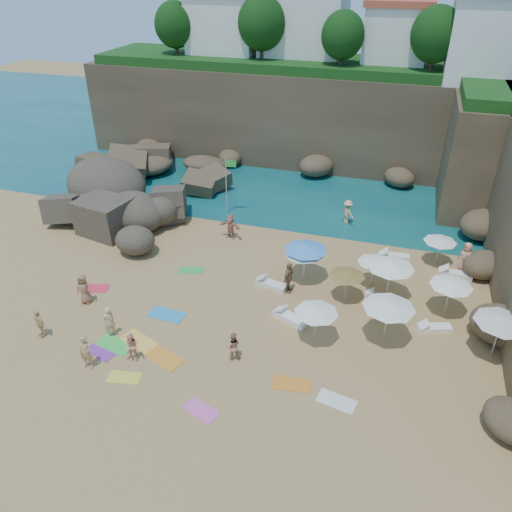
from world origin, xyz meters
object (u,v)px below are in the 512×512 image
(person_stand_3, at_px, (289,278))
(person_stand_6, at_px, (109,322))
(parasol_0, at_px, (304,252))
(person_stand_5, at_px, (230,226))
(person_stand_4, at_px, (466,257))
(parasol_1, at_px, (391,264))
(person_stand_1, at_px, (233,346))
(person_stand_2, at_px, (348,212))
(rock_outcrop, at_px, (115,225))
(lounger_0, at_px, (271,285))
(parasol_2, at_px, (441,240))
(flag_pole, at_px, (228,179))

(person_stand_3, relative_size, person_stand_6, 1.08)
(parasol_0, bearing_deg, person_stand_5, 148.13)
(parasol_0, height_order, person_stand_4, parasol_0)
(parasol_0, xyz_separation_m, parasol_1, (4.86, -0.38, 0.27))
(person_stand_1, xyz_separation_m, person_stand_2, (3.12, 15.51, 0.15))
(rock_outcrop, relative_size, person_stand_3, 4.75)
(person_stand_2, bearing_deg, parasol_0, 120.11)
(person_stand_1, bearing_deg, person_stand_3, -119.46)
(parasol_0, distance_m, person_stand_3, 1.80)
(parasol_0, height_order, lounger_0, parasol_0)
(parasol_0, xyz_separation_m, person_stand_6, (-8.16, -7.75, -1.10))
(rock_outcrop, bearing_deg, person_stand_3, -17.34)
(parasol_2, relative_size, person_stand_1, 1.32)
(person_stand_6, bearing_deg, lounger_0, 163.26)
(parasol_0, height_order, parasol_2, parasol_0)
(parasol_0, distance_m, person_stand_2, 8.21)
(person_stand_4, xyz_separation_m, person_stand_5, (-14.89, -0.29, -0.10))
(parasol_2, bearing_deg, flag_pole, 168.92)
(person_stand_1, relative_size, person_stand_4, 0.78)
(parasol_0, xyz_separation_m, person_stand_1, (-1.69, -7.50, -1.21))
(person_stand_5, bearing_deg, lounger_0, -36.79)
(parasol_0, distance_m, person_stand_6, 11.30)
(person_stand_3, height_order, person_stand_5, person_stand_3)
(person_stand_2, bearing_deg, parasol_2, -171.48)
(person_stand_5, relative_size, person_stand_6, 1.00)
(lounger_0, height_order, person_stand_3, person_stand_3)
(flag_pole, distance_m, parasol_2, 15.05)
(person_stand_3, distance_m, person_stand_4, 10.98)
(parasol_2, distance_m, person_stand_5, 13.36)
(parasol_1, height_order, parasol_2, parasol_1)
(parasol_2, relative_size, person_stand_4, 1.03)
(flag_pole, relative_size, person_stand_1, 2.81)
(person_stand_4, bearing_deg, person_stand_1, -74.45)
(person_stand_1, distance_m, person_stand_3, 6.24)
(person_stand_2, relative_size, person_stand_4, 0.93)
(person_stand_4, height_order, person_stand_5, person_stand_4)
(parasol_2, xyz_separation_m, lounger_0, (-9.12, -5.46, -1.58))
(parasol_2, height_order, person_stand_4, person_stand_4)
(person_stand_1, height_order, person_stand_3, person_stand_3)
(flag_pole, xyz_separation_m, lounger_0, (5.62, -8.35, -2.55))
(parasol_1, distance_m, parasol_2, 5.36)
(parasol_2, distance_m, person_stand_2, 7.21)
(lounger_0, height_order, person_stand_2, person_stand_2)
(parasol_0, relative_size, lounger_0, 1.20)
(flag_pole, xyz_separation_m, parasol_1, (12.08, -7.51, -0.47))
(person_stand_3, distance_m, person_stand_5, 7.25)
(person_stand_1, bearing_deg, parasol_2, -146.84)
(parasol_1, bearing_deg, person_stand_3, -169.49)
(flag_pole, relative_size, person_stand_4, 2.19)
(flag_pole, height_order, parasol_2, flag_pole)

